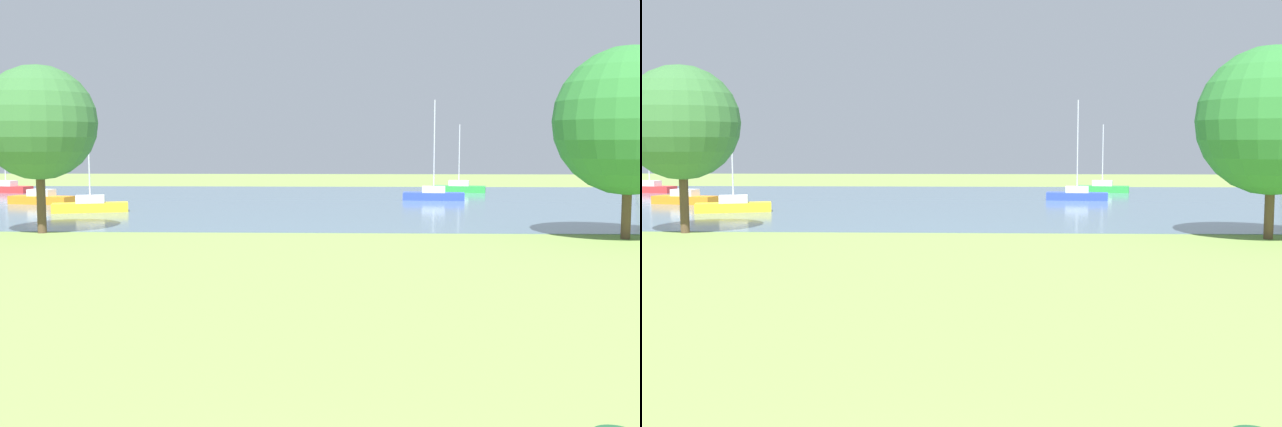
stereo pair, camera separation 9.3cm
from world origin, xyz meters
The scene contains 9 objects.
ground_plane centered at (0.00, 22.00, 0.00)m, with size 160.00×160.00×0.00m, color #7F994C.
water_surface centered at (0.00, 50.00, 0.01)m, with size 140.00×40.00×0.02m, color slate.
sailboat_red centered at (-30.82, 59.66, 0.45)m, with size 5.02×2.57×6.06m.
sailboat_orange centered at (-22.27, 47.09, 0.47)m, with size 5.01×2.51×7.28m.
sailboat_blue centered at (7.34, 52.00, 0.47)m, with size 4.95×2.07×7.91m.
sailboat_yellow centered at (-16.42, 40.84, 0.47)m, with size 5.03×2.88×7.23m.
sailboat_green centered at (10.73, 61.51, 0.45)m, with size 5.00×2.44×6.22m.
tree_east_far centered at (-14.96, 29.56, 5.55)m, with size 5.75×5.75×8.44m.
tree_west_near centered at (13.72, 28.29, 5.58)m, with size 7.02×7.02×9.09m.
Camera 2 is at (0.60, -7.34, 4.54)m, focal length 41.82 mm.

